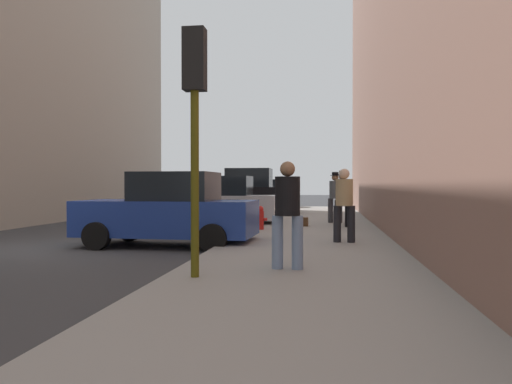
{
  "coord_description": "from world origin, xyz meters",
  "views": [
    {
      "loc": [
        6.37,
        -10.67,
        1.5
      ],
      "look_at": [
        3.9,
        7.14,
        1.22
      ],
      "focal_mm": 35.0,
      "sensor_mm": 36.0,
      "label": 1
    }
  ],
  "objects_px": {
    "parked_gray_coupe": "(263,195)",
    "pedestrian_with_fedora": "(343,196)",
    "parked_blue_sedan": "(169,211)",
    "duffel_bag": "(303,222)",
    "pedestrian_with_beanie": "(335,195)",
    "parked_black_suv": "(246,194)",
    "pedestrian_in_tan_coat": "(344,201)",
    "parked_silver_sedan": "(219,203)",
    "pedestrian_in_jeans": "(287,209)",
    "traffic_light": "(195,97)",
    "fire_hydrant": "(260,218)"
  },
  "relations": [
    {
      "from": "parked_black_suv",
      "to": "duffel_bag",
      "type": "height_order",
      "value": "parked_black_suv"
    },
    {
      "from": "parked_blue_sedan",
      "to": "parked_gray_coupe",
      "type": "distance_m",
      "value": 18.12
    },
    {
      "from": "traffic_light",
      "to": "pedestrian_with_fedora",
      "type": "distance_m",
      "value": 9.37
    },
    {
      "from": "pedestrian_in_jeans",
      "to": "pedestrian_with_fedora",
      "type": "height_order",
      "value": "pedestrian_with_fedora"
    },
    {
      "from": "parked_blue_sedan",
      "to": "parked_black_suv",
      "type": "xyz_separation_m",
      "value": [
        -0.0,
        11.76,
        0.18
      ]
    },
    {
      "from": "parked_gray_coupe",
      "to": "fire_hydrant",
      "type": "distance_m",
      "value": 15.1
    },
    {
      "from": "parked_gray_coupe",
      "to": "traffic_light",
      "type": "xyz_separation_m",
      "value": [
        1.85,
        -22.68,
        1.91
      ]
    },
    {
      "from": "parked_gray_coupe",
      "to": "fire_hydrant",
      "type": "xyz_separation_m",
      "value": [
        1.8,
        -14.99,
        -0.35
      ]
    },
    {
      "from": "parked_black_suv",
      "to": "pedestrian_with_beanie",
      "type": "relative_size",
      "value": 2.59
    },
    {
      "from": "parked_silver_sedan",
      "to": "pedestrian_in_jeans",
      "type": "relative_size",
      "value": 2.46
    },
    {
      "from": "parked_silver_sedan",
      "to": "fire_hydrant",
      "type": "bearing_deg",
      "value": -55.37
    },
    {
      "from": "parked_silver_sedan",
      "to": "pedestrian_in_tan_coat",
      "type": "distance_m",
      "value": 7.0
    },
    {
      "from": "parked_black_suv",
      "to": "fire_hydrant",
      "type": "height_order",
      "value": "parked_black_suv"
    },
    {
      "from": "traffic_light",
      "to": "pedestrian_in_tan_coat",
      "type": "xyz_separation_m",
      "value": [
        2.31,
        4.69,
        -1.65
      ]
    },
    {
      "from": "parked_black_suv",
      "to": "traffic_light",
      "type": "relative_size",
      "value": 1.28
    },
    {
      "from": "parked_silver_sedan",
      "to": "pedestrian_with_fedora",
      "type": "relative_size",
      "value": 2.37
    },
    {
      "from": "fire_hydrant",
      "to": "parked_black_suv",
      "type": "bearing_deg",
      "value": 101.81
    },
    {
      "from": "parked_gray_coupe",
      "to": "traffic_light",
      "type": "distance_m",
      "value": 22.84
    },
    {
      "from": "parked_blue_sedan",
      "to": "parked_silver_sedan",
      "type": "bearing_deg",
      "value": 90.0
    },
    {
      "from": "parked_blue_sedan",
      "to": "parked_silver_sedan",
      "type": "relative_size",
      "value": 1.01
    },
    {
      "from": "pedestrian_in_jeans",
      "to": "pedestrian_with_beanie",
      "type": "relative_size",
      "value": 0.96
    },
    {
      "from": "fire_hydrant",
      "to": "parked_gray_coupe",
      "type": "bearing_deg",
      "value": 96.86
    },
    {
      "from": "parked_silver_sedan",
      "to": "pedestrian_with_beanie",
      "type": "xyz_separation_m",
      "value": [
        4.07,
        0.32,
        0.29
      ]
    },
    {
      "from": "fire_hydrant",
      "to": "duffel_bag",
      "type": "xyz_separation_m",
      "value": [
        1.22,
        1.45,
        -0.21
      ]
    },
    {
      "from": "parked_gray_coupe",
      "to": "pedestrian_with_fedora",
      "type": "xyz_separation_m",
      "value": [
        4.27,
        -13.78,
        0.29
      ]
    },
    {
      "from": "pedestrian_in_tan_coat",
      "to": "duffel_bag",
      "type": "relative_size",
      "value": 3.89
    },
    {
      "from": "pedestrian_with_beanie",
      "to": "parked_silver_sedan",
      "type": "bearing_deg",
      "value": -175.47
    },
    {
      "from": "parked_silver_sedan",
      "to": "duffel_bag",
      "type": "bearing_deg",
      "value": -21.06
    },
    {
      "from": "parked_blue_sedan",
      "to": "parked_silver_sedan",
      "type": "distance_m",
      "value": 5.75
    },
    {
      "from": "pedestrian_with_beanie",
      "to": "parked_gray_coupe",
      "type": "bearing_deg",
      "value": 108.67
    },
    {
      "from": "pedestrian_with_beanie",
      "to": "parked_black_suv",
      "type": "bearing_deg",
      "value": 125.59
    },
    {
      "from": "traffic_light",
      "to": "pedestrian_in_jeans",
      "type": "bearing_deg",
      "value": 33.92
    },
    {
      "from": "parked_blue_sedan",
      "to": "parked_black_suv",
      "type": "bearing_deg",
      "value": 90.0
    },
    {
      "from": "parked_blue_sedan",
      "to": "duffel_bag",
      "type": "distance_m",
      "value": 5.52
    },
    {
      "from": "fire_hydrant",
      "to": "pedestrian_with_fedora",
      "type": "xyz_separation_m",
      "value": [
        2.47,
        1.2,
        0.64
      ]
    },
    {
      "from": "parked_gray_coupe",
      "to": "pedestrian_in_jeans",
      "type": "relative_size",
      "value": 2.48
    },
    {
      "from": "parked_silver_sedan",
      "to": "pedestrian_in_jeans",
      "type": "distance_m",
      "value": 9.96
    },
    {
      "from": "parked_silver_sedan",
      "to": "pedestrian_with_fedora",
      "type": "height_order",
      "value": "pedestrian_with_fedora"
    },
    {
      "from": "fire_hydrant",
      "to": "pedestrian_with_fedora",
      "type": "height_order",
      "value": "pedestrian_with_fedora"
    },
    {
      "from": "parked_blue_sedan",
      "to": "fire_hydrant",
      "type": "height_order",
      "value": "parked_blue_sedan"
    },
    {
      "from": "parked_black_suv",
      "to": "pedestrian_in_tan_coat",
      "type": "xyz_separation_m",
      "value": [
        4.17,
        -11.63,
        0.07
      ]
    },
    {
      "from": "parked_black_suv",
      "to": "duffel_bag",
      "type": "xyz_separation_m",
      "value": [
        3.02,
        -7.18,
        -0.74
      ]
    },
    {
      "from": "parked_silver_sedan",
      "to": "pedestrian_in_jeans",
      "type": "height_order",
      "value": "pedestrian_in_jeans"
    },
    {
      "from": "parked_silver_sedan",
      "to": "pedestrian_with_fedora",
      "type": "xyz_separation_m",
      "value": [
        4.27,
        -1.41,
        0.29
      ]
    },
    {
      "from": "traffic_light",
      "to": "pedestrian_in_jeans",
      "type": "relative_size",
      "value": 2.11
    },
    {
      "from": "parked_gray_coupe",
      "to": "pedestrian_in_jeans",
      "type": "xyz_separation_m",
      "value": [
        3.13,
        -21.82,
        0.26
      ]
    },
    {
      "from": "parked_gray_coupe",
      "to": "parked_black_suv",
      "type": "bearing_deg",
      "value": -90.0
    },
    {
      "from": "parked_black_suv",
      "to": "parked_gray_coupe",
      "type": "distance_m",
      "value": 6.36
    },
    {
      "from": "parked_black_suv",
      "to": "parked_gray_coupe",
      "type": "relative_size",
      "value": 1.08
    },
    {
      "from": "parked_black_suv",
      "to": "duffel_bag",
      "type": "relative_size",
      "value": 10.46
    }
  ]
}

